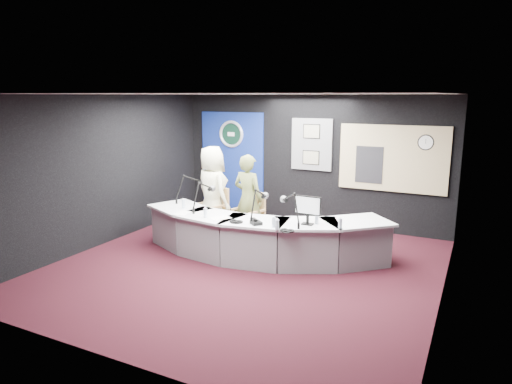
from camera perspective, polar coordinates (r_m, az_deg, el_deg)
The scene contains 33 objects.
ground at distance 7.63m, azimuth -1.35°, elevation -9.38°, with size 6.00×6.00×0.00m, color black.
ceiling at distance 7.10m, azimuth -1.46°, elevation 12.15°, with size 6.00×6.00×0.02m, color silver.
wall_back at distance 9.95m, azimuth 6.71°, elevation 3.95°, with size 6.00×0.02×2.80m, color black.
wall_front at distance 4.87m, azimuth -18.20°, elevation -5.12°, with size 6.00×0.02×2.80m, color black.
wall_left at distance 9.02m, azimuth -18.54°, elevation 2.57°, with size 0.02×6.00×2.80m, color black.
wall_right at distance 6.43m, azimuth 22.95°, elevation -1.36°, with size 0.02×6.00×2.80m, color black.
broadcast_desk at distance 7.99m, azimuth 0.17°, elevation -5.53°, with size 4.50×1.90×0.75m, color silver, non-canonical shape.
backdrop_panel at distance 10.73m, azimuth -2.97°, elevation 3.79°, with size 1.60×0.05×2.30m, color navy.
agency_seal at distance 10.62m, azimuth -3.12°, elevation 7.24°, with size 0.63×0.63×0.07m, color silver.
seal_center at distance 10.63m, azimuth -3.10°, elevation 7.24°, with size 0.48×0.48×0.01m, color black.
pinboard at distance 9.86m, azimuth 6.97°, elevation 5.92°, with size 0.90×0.04×1.10m, color slate.
framed_photo_upper at distance 9.81m, azimuth 6.95°, elevation 7.53°, with size 0.34×0.02×0.27m, color gray.
framed_photo_lower at distance 9.87m, azimuth 6.87°, elevation 4.29°, with size 0.34×0.02×0.27m, color gray.
booth_window_frame at distance 9.46m, azimuth 16.71°, elevation 4.02°, with size 2.12×0.06×1.32m, color tan.
booth_glow at distance 9.45m, azimuth 16.70°, elevation 4.02°, with size 2.00×0.02×1.20m, color #F9DF9D.
equipment_rack at distance 9.54m, azimuth 13.96°, elevation 3.33°, with size 0.55×0.02×0.75m, color black.
wall_clock at distance 9.31m, azimuth 20.45°, elevation 5.83°, with size 0.28×0.28×0.01m, color white.
armchair_left at distance 9.25m, azimuth -5.43°, elevation -2.46°, with size 0.54×0.54×0.96m, color tan, non-canonical shape.
armchair_right at distance 8.77m, azimuth -0.99°, elevation -3.08°, with size 0.56×0.56×1.00m, color tan, non-canonical shape.
draped_jacket at distance 9.46m, azimuth -5.30°, elevation -1.25°, with size 0.50×0.10×0.70m, color #696759.
person_man at distance 9.15m, azimuth -5.48°, elevation 0.10°, with size 0.88×0.57×1.80m, color beige.
person_woman at distance 8.68m, azimuth -1.00°, elevation -0.84°, with size 0.62×0.41×1.70m, color #5F6836.
computer_monitor at distance 7.29m, azimuth 6.51°, elevation -1.65°, with size 0.48×0.03×0.33m, color black.
desk_phone at distance 7.33m, azimuth 0.02°, elevation -3.87°, with size 0.19×0.15×0.05m, color black.
headphones_near at distance 6.96m, azimuth 3.92°, elevation -4.83°, with size 0.21×0.21×0.03m, color black.
headphones_far at distance 7.44m, azimuth -2.49°, elevation -3.70°, with size 0.22×0.22×0.04m, color black.
paper_stack at distance 8.11m, azimuth -9.21°, elevation -2.63°, with size 0.22×0.32×0.00m, color white.
notepad at distance 7.73m, azimuth -4.49°, elevation -3.25°, with size 0.23×0.33×0.00m, color white.
boom_mic_a at distance 8.94m, azimuth -8.25°, elevation 0.72°, with size 0.37×0.69×0.60m, color black, non-canonical shape.
boom_mic_b at distance 8.24m, azimuth -6.63°, elevation -0.21°, with size 0.16×0.74×0.60m, color black, non-canonical shape.
boom_mic_c at distance 7.57m, azimuth 0.32°, elevation -1.21°, with size 0.16×0.74×0.60m, color black, non-canonical shape.
boom_mic_d at distance 7.32m, azimuth 4.39°, elevation -1.72°, with size 0.56×0.55×0.60m, color black, non-canonical shape.
water_bottles at distance 7.55m, azimuth -0.77°, elevation -2.90°, with size 3.00×0.65×0.18m, color silver, non-canonical shape.
Camera 1 is at (3.32, -6.28, 2.78)m, focal length 32.00 mm.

